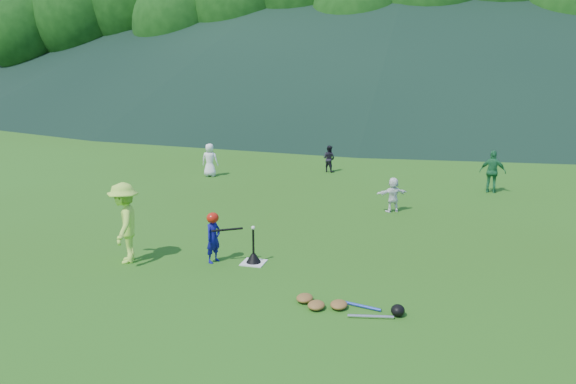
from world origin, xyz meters
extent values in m
plane|color=#2B5714|center=(0.00, 0.00, 0.00)|extent=(120.00, 120.00, 0.00)
cube|color=silver|center=(0.00, 0.00, 0.01)|extent=(0.45, 0.45, 0.02)
sphere|color=white|center=(0.00, 0.00, 0.74)|extent=(0.08, 0.08, 0.08)
imported|color=navy|center=(-0.79, -0.15, 0.50)|extent=(0.35, 0.42, 1.00)
imported|color=#B5F347|center=(-2.48, -0.61, 0.81)|extent=(0.95, 1.20, 1.62)
imported|color=white|center=(-4.36, 7.80, 0.58)|extent=(0.61, 0.44, 1.16)
imported|color=black|center=(-0.52, 9.74, 0.49)|extent=(0.57, 0.50, 0.97)
imported|color=#22723E|center=(4.96, 7.87, 0.65)|extent=(0.80, 0.41, 1.30)
imported|color=white|center=(2.27, 4.75, 0.47)|extent=(0.89, 0.69, 0.94)
cone|color=black|center=(0.00, 0.00, 0.11)|extent=(0.30, 0.30, 0.18)
cylinder|color=black|center=(0.00, 0.00, 0.45)|extent=(0.04, 0.04, 0.50)
ellipsoid|color=#B2190B|center=(-0.79, -0.15, 0.92)|extent=(0.24, 0.26, 0.22)
cylinder|color=black|center=(-0.49, -0.15, 0.70)|extent=(0.57, 0.33, 0.07)
ellipsoid|color=olive|center=(1.69, -1.72, 0.06)|extent=(0.28, 0.34, 0.13)
ellipsoid|color=olive|center=(2.04, -1.60, 0.06)|extent=(0.28, 0.34, 0.13)
ellipsoid|color=olive|center=(1.44, -1.50, 0.06)|extent=(0.28, 0.34, 0.13)
cylinder|color=silver|center=(2.59, -1.82, 0.03)|extent=(0.72, 0.20, 0.06)
cylinder|color=#263FA5|center=(2.39, -1.47, 0.03)|extent=(0.67, 0.21, 0.05)
ellipsoid|color=black|center=(2.99, -1.62, 0.09)|extent=(0.22, 0.24, 0.19)
cube|color=gray|center=(0.00, 28.00, 0.60)|extent=(70.00, 0.03, 1.20)
cube|color=yellow|center=(0.00, 28.00, 1.24)|extent=(70.00, 0.08, 0.08)
cylinder|color=gray|center=(0.00, 28.00, 0.60)|extent=(0.07, 0.07, 1.30)
cylinder|color=#382314|center=(-32.00, 32.00, 1.57)|extent=(0.56, 0.56, 3.15)
ellipsoid|color=#164711|center=(-32.00, 32.00, 6.57)|extent=(6.84, 6.84, 7.87)
cylinder|color=#382314|center=(-27.20, 33.50, 1.87)|extent=(0.56, 0.56, 3.74)
ellipsoid|color=#164711|center=(-27.20, 33.50, 7.81)|extent=(8.13, 8.13, 9.35)
cylinder|color=#382314|center=(-22.40, 35.00, 2.17)|extent=(0.56, 0.56, 4.34)
ellipsoid|color=#164711|center=(-22.40, 35.00, 9.05)|extent=(9.42, 9.42, 10.84)
cylinder|color=#382314|center=(-17.60, 32.00, 1.59)|extent=(0.56, 0.56, 3.18)
ellipsoid|color=#164711|center=(-17.60, 32.00, 6.64)|extent=(6.92, 6.92, 7.95)
cylinder|color=#382314|center=(-12.80, 33.50, 1.89)|extent=(0.56, 0.56, 3.78)
ellipsoid|color=#164711|center=(-12.80, 33.50, 7.88)|extent=(8.21, 8.21, 9.44)
cylinder|color=#382314|center=(-8.00, 35.00, 2.19)|extent=(0.56, 0.56, 4.38)
cylinder|color=#382314|center=(-3.20, 32.00, 1.61)|extent=(0.56, 0.56, 3.22)
ellipsoid|color=#164711|center=(-3.20, 32.00, 6.72)|extent=(6.99, 6.99, 8.04)
cylinder|color=#382314|center=(1.60, 33.50, 1.91)|extent=(0.56, 0.56, 3.81)
ellipsoid|color=#164711|center=(1.60, 33.50, 7.96)|extent=(8.28, 8.28, 9.53)
cylinder|color=#382314|center=(6.40, 35.00, 2.20)|extent=(0.56, 0.56, 4.41)
cylinder|color=#382314|center=(11.20, 32.00, 1.63)|extent=(0.56, 0.56, 3.25)
cone|color=black|center=(-45.00, 76.00, 10.00)|extent=(80.00, 80.00, 20.00)
camera|label=1|loc=(3.58, -9.99, 3.93)|focal=35.00mm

